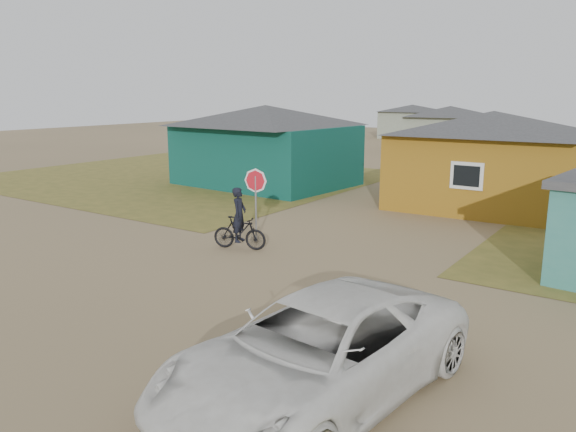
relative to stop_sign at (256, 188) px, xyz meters
name	(u,v)px	position (x,y,z in m)	size (l,w,h in m)	color
ground	(213,292)	(1.96, -4.20, -1.72)	(120.00, 120.00, 0.00)	#8D7651
grass_nw	(182,176)	(-12.04, 8.80, -1.72)	(20.00, 18.00, 0.00)	olive
house_teal	(266,144)	(-6.54, 9.30, 0.33)	(8.93, 7.08, 4.00)	#0A3B34
house_yellow	(490,158)	(4.46, 9.80, 0.28)	(7.72, 6.76, 3.90)	#916216
house_pale_west	(449,129)	(-4.04, 29.80, 0.14)	(7.04, 6.15, 3.60)	gray
house_pale_north	(412,121)	(-12.04, 41.80, 0.03)	(6.28, 5.81, 3.40)	gray
stop_sign	(256,188)	(0.00, 0.00, 0.00)	(0.75, 0.20, 2.33)	gray
cyclist	(239,227)	(0.11, -0.96, -1.04)	(1.72, 0.96, 1.88)	black
vehicle	(318,352)	(6.49, -6.88, -0.93)	(2.61, 5.66, 1.57)	white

